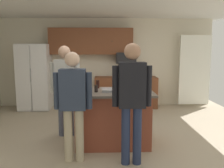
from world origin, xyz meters
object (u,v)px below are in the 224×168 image
object	(u,v)px
glass_pilsner	(117,84)
serving_tray	(114,90)
microwave_over_range	(126,58)
glass_stout_tall	(98,84)
kitchen_island	(113,117)
person_elder_center	(132,95)
refrigerator	(35,77)
glass_short_whisky	(87,85)
person_guest_right	(73,100)
tumbler_amber	(96,89)
person_host_foreground	(65,84)

from	to	relation	value
glass_pilsner	serving_tray	size ratio (longest dim) A/B	0.34
microwave_over_range	glass_stout_tall	xyz separation A→B (m)	(-0.76, -2.45, -0.40)
kitchen_island	glass_pilsner	distance (m)	0.64
kitchen_island	person_elder_center	size ratio (longest dim) A/B	0.79
refrigerator	glass_short_whisky	world-z (taller)	refrigerator
person_guest_right	tumbler_amber	xyz separation A→B (m)	(0.33, 0.58, 0.07)
kitchen_island	person_host_foreground	bearing A→B (deg)	154.40
person_elder_center	glass_stout_tall	distance (m)	1.23
glass_pilsner	glass_stout_tall	xyz separation A→B (m)	(-0.37, 0.02, 0.00)
person_elder_center	glass_stout_tall	size ratio (longest dim) A/B	11.55
person_elder_center	glass_short_whisky	bearing A→B (deg)	18.83
person_guest_right	glass_stout_tall	world-z (taller)	person_guest_right
person_guest_right	glass_pilsner	xyz separation A→B (m)	(0.72, 0.97, 0.08)
person_guest_right	person_host_foreground	world-z (taller)	person_host_foreground
glass_pilsner	glass_short_whisky	world-z (taller)	glass_short_whisky
glass_short_whisky	person_elder_center	bearing A→B (deg)	-54.18
person_elder_center	microwave_over_range	bearing A→B (deg)	-20.92
microwave_over_range	kitchen_island	xyz separation A→B (m)	(-0.49, -2.76, -0.96)
refrigerator	person_guest_right	xyz separation A→B (m)	(1.49, -3.32, 0.04)
serving_tray	glass_pilsner	bearing A→B (deg)	77.75
glass_stout_tall	tumbler_amber	world-z (taller)	glass_stout_tall
glass_pilsner	person_host_foreground	bearing A→B (deg)	172.28
person_host_foreground	glass_short_whisky	size ratio (longest dim) A/B	11.03
kitchen_island	serving_tray	bearing A→B (deg)	-46.20
person_guest_right	tumbler_amber	size ratio (longest dim) A/B	13.73
person_guest_right	person_elder_center	bearing A→B (deg)	-56.19
glass_pilsner	glass_stout_tall	world-z (taller)	glass_stout_tall
refrigerator	glass_pilsner	xyz separation A→B (m)	(2.21, -2.35, 0.12)
person_elder_center	serving_tray	size ratio (longest dim) A/B	4.06
glass_pilsner	serving_tray	bearing A→B (deg)	-102.25
person_host_foreground	tumbler_amber	bearing A→B (deg)	-14.93
glass_short_whisky	tumbler_amber	xyz separation A→B (m)	(0.18, -0.27, -0.02)
glass_pilsner	tumbler_amber	world-z (taller)	glass_pilsner
refrigerator	kitchen_island	distance (m)	3.41
serving_tray	glass_stout_tall	bearing A→B (deg)	131.19
glass_short_whisky	glass_stout_tall	size ratio (longest dim) A/B	1.04
kitchen_island	tumbler_amber	bearing A→B (deg)	-162.51
glass_pilsner	tumbler_amber	size ratio (longest dim) A/B	1.22
glass_stout_tall	serving_tray	bearing A→B (deg)	-48.81
glass_pilsner	glass_stout_tall	bearing A→B (deg)	177.40
person_guest_right	tumbler_amber	distance (m)	0.67
kitchen_island	glass_short_whisky	xyz separation A→B (m)	(-0.47, 0.18, 0.56)
glass_pilsner	refrigerator	bearing A→B (deg)	133.29
kitchen_island	serving_tray	size ratio (longest dim) A/B	3.22
glass_stout_tall	microwave_over_range	bearing A→B (deg)	72.73
person_host_foreground	person_guest_right	bearing A→B (deg)	-49.89
refrigerator	glass_short_whisky	bearing A→B (deg)	-56.27
microwave_over_range	person_guest_right	world-z (taller)	person_guest_right
refrigerator	glass_stout_tall	distance (m)	2.97
person_host_foreground	glass_pilsner	size ratio (longest dim) A/B	11.94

